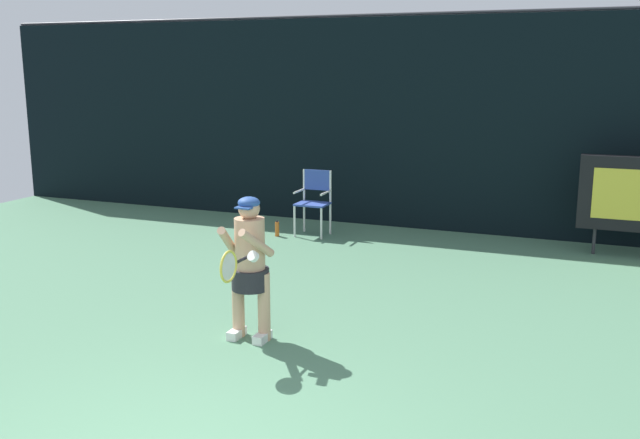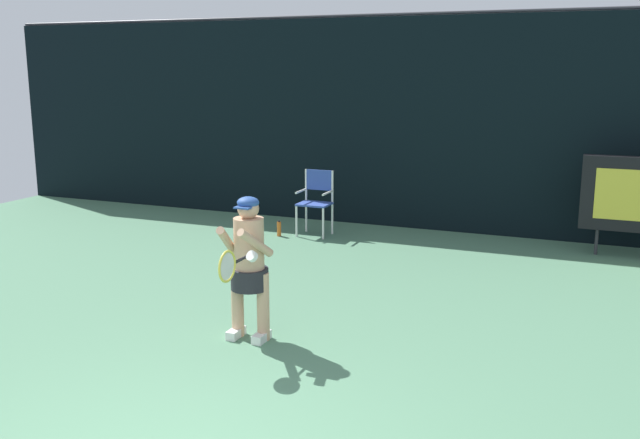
# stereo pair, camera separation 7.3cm
# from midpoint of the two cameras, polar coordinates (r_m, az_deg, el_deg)

# --- Properties ---
(backdrop_screen) EXTENTS (18.00, 0.12, 3.66)m
(backdrop_screen) POSITION_cam_midpoint_polar(r_m,az_deg,el_deg) (12.33, 9.71, 7.42)
(backdrop_screen) COLOR black
(backdrop_screen) RESTS_ON ground
(umpire_chair) EXTENTS (0.52, 0.44, 1.08)m
(umpire_chair) POSITION_cam_midpoint_polar(r_m,az_deg,el_deg) (11.97, -0.65, 1.69)
(umpire_chair) COLOR white
(umpire_chair) RESTS_ON ground
(water_bottle) EXTENTS (0.07, 0.07, 0.27)m
(water_bottle) POSITION_cam_midpoint_polar(r_m,az_deg,el_deg) (11.97, -3.60, -0.75)
(water_bottle) COLOR #CE5F1F
(water_bottle) RESTS_ON ground
(tennis_player) EXTENTS (0.53, 0.60, 1.50)m
(tennis_player) POSITION_cam_midpoint_polar(r_m,az_deg,el_deg) (7.37, -5.89, -3.39)
(tennis_player) COLOR white
(tennis_player) RESTS_ON ground
(tennis_racket) EXTENTS (0.03, 0.60, 0.31)m
(tennis_racket) POSITION_cam_midpoint_polar(r_m,az_deg,el_deg) (6.83, -7.49, -3.69)
(tennis_racket) COLOR black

